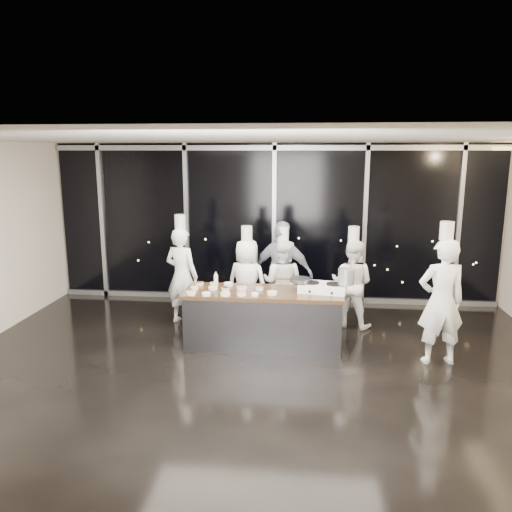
# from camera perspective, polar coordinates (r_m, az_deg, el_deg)

# --- Properties ---
(ground) EXTENTS (9.00, 9.00, 0.00)m
(ground) POSITION_cam_1_polar(r_m,az_deg,el_deg) (7.26, 0.18, -12.80)
(ground) COLOR black
(ground) RESTS_ON ground
(room_shell) EXTENTS (9.02, 7.02, 3.21)m
(room_shell) POSITION_cam_1_polar(r_m,az_deg,el_deg) (6.63, 1.71, 5.05)
(room_shell) COLOR beige
(room_shell) RESTS_ON ground
(window_wall) EXTENTS (8.90, 0.11, 3.20)m
(window_wall) POSITION_cam_1_polar(r_m,az_deg,el_deg) (10.12, 2.10, 3.72)
(window_wall) COLOR black
(window_wall) RESTS_ON ground
(demo_counter) EXTENTS (2.46, 0.86, 0.90)m
(demo_counter) POSITION_cam_1_polar(r_m,az_deg,el_deg) (7.93, 0.83, -7.11)
(demo_counter) COLOR #343439
(demo_counter) RESTS_ON ground
(stove) EXTENTS (0.78, 0.55, 0.14)m
(stove) POSITION_cam_1_polar(r_m,az_deg,el_deg) (7.82, 7.62, -3.58)
(stove) COLOR white
(stove) RESTS_ON demo_counter
(frying_pan) EXTENTS (0.58, 0.37, 0.05)m
(frying_pan) POSITION_cam_1_polar(r_m,az_deg,el_deg) (7.82, 4.99, -2.72)
(frying_pan) COLOR slate
(frying_pan) RESTS_ON stove
(stock_pot) EXTENTS (0.28, 0.28, 0.24)m
(stock_pot) POSITION_cam_1_polar(r_m,az_deg,el_deg) (7.73, 10.27, -2.32)
(stock_pot) COLOR #A9A9AB
(stock_pot) RESTS_ON stove
(prep_bowls) EXTENTS (1.38, 0.74, 0.05)m
(prep_bowls) POSITION_cam_1_polar(r_m,az_deg,el_deg) (7.79, -3.37, -3.84)
(prep_bowls) COLOR silver
(prep_bowls) RESTS_ON demo_counter
(squeeze_bottle) EXTENTS (0.07, 0.07, 0.24)m
(squeeze_bottle) POSITION_cam_1_polar(r_m,az_deg,el_deg) (8.08, -4.60, -2.63)
(squeeze_bottle) COLOR white
(squeeze_bottle) RESTS_ON demo_counter
(chef_far_left) EXTENTS (0.73, 0.60, 1.96)m
(chef_far_left) POSITION_cam_1_polar(r_m,az_deg,el_deg) (8.95, -8.48, -2.13)
(chef_far_left) COLOR white
(chef_far_left) RESTS_ON ground
(chef_left) EXTENTS (0.87, 0.71, 1.78)m
(chef_left) POSITION_cam_1_polar(r_m,az_deg,el_deg) (8.75, -1.04, -2.98)
(chef_left) COLOR white
(chef_left) RESTS_ON ground
(chef_center) EXTENTS (0.88, 0.77, 1.77)m
(chef_center) POSITION_cam_1_polar(r_m,az_deg,el_deg) (8.78, 3.05, -2.99)
(chef_center) COLOR white
(chef_center) RESTS_ON ground
(guest) EXTENTS (1.16, 0.70, 1.85)m
(guest) POSITION_cam_1_polar(r_m,az_deg,el_deg) (8.79, 3.06, -2.00)
(guest) COLOR #131636
(guest) RESTS_ON ground
(chef_right) EXTENTS (0.92, 0.82, 1.78)m
(chef_right) POSITION_cam_1_polar(r_m,az_deg,el_deg) (8.86, 10.89, -3.02)
(chef_right) COLOR white
(chef_right) RESTS_ON ground
(chef_side) EXTENTS (0.73, 0.54, 2.08)m
(chef_side) POSITION_cam_1_polar(r_m,az_deg,el_deg) (7.62, 20.41, -4.80)
(chef_side) COLOR white
(chef_side) RESTS_ON ground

